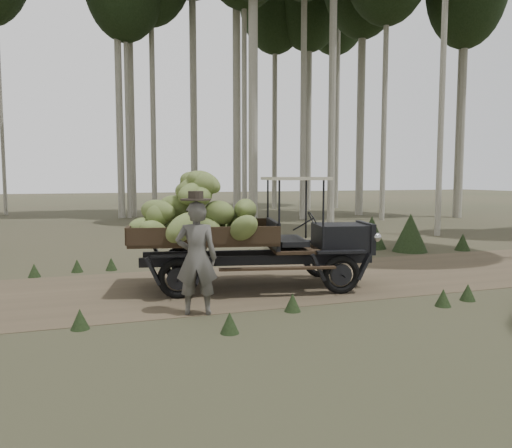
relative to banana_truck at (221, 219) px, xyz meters
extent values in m
plane|color=#473D2B|center=(-0.70, 0.26, -1.37)|extent=(120.00, 120.00, 0.00)
cube|color=brown|center=(-0.70, 0.26, -1.36)|extent=(70.00, 4.00, 0.01)
cube|color=black|center=(2.34, -0.41, -0.41)|extent=(1.13, 1.09, 0.53)
cube|color=black|center=(2.86, -0.52, -0.41)|extent=(0.29, 0.96, 0.60)
cube|color=black|center=(1.02, -0.13, -0.31)|extent=(0.35, 1.34, 0.53)
cube|color=#38281C|center=(-0.30, 0.14, -0.41)|extent=(3.00, 2.26, 0.08)
cube|color=#38281C|center=(-0.12, 0.99, -0.23)|extent=(2.65, 0.61, 0.31)
cube|color=#38281C|center=(-0.48, -0.70, -0.23)|extent=(2.65, 0.61, 0.31)
cube|color=#38281C|center=(-1.62, 0.42, -0.23)|extent=(0.42, 1.71, 0.31)
cube|color=beige|center=(1.43, -0.22, 0.77)|extent=(1.42, 1.83, 0.06)
cube|color=black|center=(0.77, 0.29, -0.77)|extent=(4.36, 1.01, 0.17)
cube|color=black|center=(0.61, -0.42, -0.77)|extent=(4.36, 1.01, 0.17)
torus|color=black|center=(2.31, 0.38, -1.00)|extent=(0.74, 0.28, 0.73)
torus|color=black|center=(1.99, -1.13, -1.00)|extent=(0.74, 0.28, 0.73)
torus|color=black|center=(-0.61, 1.00, -1.00)|extent=(0.74, 0.28, 0.73)
torus|color=black|center=(-0.93, -0.51, -1.00)|extent=(0.74, 0.28, 0.73)
sphere|color=beige|center=(3.02, -0.11, -0.36)|extent=(0.17, 0.17, 0.17)
sphere|color=beige|center=(2.84, -0.96, -0.36)|extent=(0.17, 0.17, 0.17)
ellipsoid|color=olive|center=(-1.31, -0.26, -0.18)|extent=(0.83, 0.79, 0.61)
ellipsoid|color=olive|center=(-0.78, 0.75, 0.19)|extent=(0.80, 0.70, 0.52)
ellipsoid|color=olive|center=(-0.57, -0.10, 0.50)|extent=(0.85, 0.87, 0.54)
ellipsoid|color=olive|center=(-0.46, 0.24, 0.71)|extent=(0.73, 0.55, 0.47)
ellipsoid|color=olive|center=(0.02, 0.22, -0.21)|extent=(0.89, 0.89, 0.65)
ellipsoid|color=olive|center=(-0.82, 0.41, 0.21)|extent=(0.82, 0.79, 0.58)
ellipsoid|color=olive|center=(-0.39, 0.42, 0.47)|extent=(0.74, 0.81, 0.57)
ellipsoid|color=olive|center=(-0.50, 0.34, 0.65)|extent=(0.56, 0.87, 0.66)
ellipsoid|color=olive|center=(0.37, -0.09, -0.10)|extent=(0.60, 0.89, 0.52)
ellipsoid|color=olive|center=(0.42, -0.25, 0.18)|extent=(0.61, 0.85, 0.50)
ellipsoid|color=olive|center=(-0.38, -0.05, 0.47)|extent=(0.64, 0.93, 0.51)
ellipsoid|color=olive|center=(-0.42, 0.13, 0.73)|extent=(0.67, 0.76, 0.48)
ellipsoid|color=olive|center=(-0.32, -0.17, -0.19)|extent=(0.73, 0.87, 0.53)
ellipsoid|color=olive|center=(-1.17, 0.16, 0.16)|extent=(0.84, 0.88, 0.49)
ellipsoid|color=olive|center=(-0.44, 0.18, 0.43)|extent=(0.45, 0.80, 0.51)
ellipsoid|color=olive|center=(-0.38, 0.02, 0.65)|extent=(0.81, 0.81, 0.48)
ellipsoid|color=olive|center=(-0.17, 0.36, -0.14)|extent=(0.65, 0.76, 0.46)
ellipsoid|color=olive|center=(-1.15, 0.13, 0.11)|extent=(0.78, 0.84, 0.63)
ellipsoid|color=olive|center=(-0.52, 0.27, 0.51)|extent=(0.73, 0.89, 0.54)
ellipsoid|color=olive|center=(-0.29, 0.02, 0.71)|extent=(0.76, 0.87, 0.61)
ellipsoid|color=olive|center=(-0.75, 0.46, -0.19)|extent=(0.87, 0.88, 0.58)
ellipsoid|color=olive|center=(0.39, -0.40, 0.19)|extent=(0.67, 0.85, 0.41)
ellipsoid|color=olive|center=(-0.54, 0.05, 0.50)|extent=(0.83, 0.95, 0.53)
ellipsoid|color=olive|center=(-0.47, 0.13, 0.65)|extent=(0.90, 0.67, 0.58)
ellipsoid|color=olive|center=(-1.40, 0.21, -0.17)|extent=(0.92, 0.88, 0.51)
ellipsoid|color=olive|center=(-0.08, -0.16, 0.13)|extent=(0.79, 0.79, 0.51)
ellipsoid|color=olive|center=(-0.87, -0.67, -0.08)|extent=(0.94, 0.77, 0.73)
ellipsoid|color=olive|center=(0.17, -0.89, -0.10)|extent=(0.68, 0.88, 0.67)
imported|color=#55524D|center=(-0.82, -1.61, -0.47)|extent=(0.75, 0.59, 1.80)
cylinder|color=#2E2720|center=(-0.82, -1.61, 0.45)|extent=(0.59, 0.59, 0.02)
cylinder|color=#2E2720|center=(-0.82, -1.61, 0.51)|extent=(0.30, 0.30, 0.14)
cylinder|color=#B2AD9E|center=(8.03, 14.09, 7.71)|extent=(0.30, 0.30, 18.17)
cylinder|color=#B2AD9E|center=(5.00, 14.34, 7.13)|extent=(0.25, 0.25, 17.01)
cylinder|color=#B2AD9E|center=(11.58, 12.32, 6.55)|extent=(0.27, 0.27, 15.84)
cylinder|color=#B2AD9E|center=(-0.68, 17.81, 8.02)|extent=(0.36, 0.36, 18.78)
cylinder|color=#B2AD9E|center=(12.25, 15.69, 6.79)|extent=(0.44, 0.44, 16.31)
cylinder|color=#B2AD9E|center=(8.47, 11.85, 8.09)|extent=(0.34, 0.34, 18.92)
cylinder|color=#B2AD9E|center=(4.62, 11.85, 6.78)|extent=(0.40, 0.40, 16.30)
cylinder|color=#B2AD9E|center=(16.36, 12.69, 8.77)|extent=(0.22, 0.22, 20.28)
cylinder|color=#B2AD9E|center=(16.36, 12.41, 5.98)|extent=(0.34, 0.34, 14.69)
cylinder|color=#B2AD9E|center=(0.04, 18.73, 7.91)|extent=(0.28, 0.28, 18.55)
cylinder|color=#B2AD9E|center=(-0.28, 17.80, 6.19)|extent=(0.23, 0.23, 15.12)
cylinder|color=#B2AD9E|center=(4.98, 15.58, 9.36)|extent=(0.40, 0.40, 21.45)
cylinder|color=#B2AD9E|center=(11.36, 20.71, 7.12)|extent=(0.40, 0.40, 16.97)
cylinder|color=#B2AD9E|center=(14.79, 23.74, 7.73)|extent=(0.34, 0.34, 18.19)
cylinder|color=#B2AD9E|center=(9.53, 22.05, 7.13)|extent=(0.33, 0.33, 16.99)
cylinder|color=#B2AD9E|center=(14.15, 22.14, 9.60)|extent=(0.38, 0.38, 21.94)
cylinder|color=#B2AD9E|center=(1.11, 18.35, 7.09)|extent=(0.29, 0.29, 16.92)
cylinder|color=#B2AD9E|center=(3.36, 18.50, 8.51)|extent=(0.38, 0.38, 19.75)
cone|color=#233319|center=(2.10, 7.69, -0.93)|extent=(0.80, 0.80, 0.88)
cone|color=#233319|center=(2.91, 7.47, -1.12)|extent=(0.44, 0.44, 0.49)
cone|color=#233319|center=(5.73, 3.85, -0.88)|extent=(0.88, 0.88, 0.98)
cone|color=#233319|center=(7.18, 3.79, -0.94)|extent=(0.77, 0.77, 0.86)
cone|color=#233319|center=(3.78, 8.93, -1.05)|extent=(0.57, 0.57, 0.63)
cone|color=#233319|center=(6.45, 2.94, -0.81)|extent=(1.00, 1.00, 1.11)
cone|color=#233319|center=(8.06, 2.61, -1.12)|extent=(0.45, 0.45, 0.50)
cone|color=#233319|center=(5.28, 3.42, -1.16)|extent=(0.38, 0.38, 0.42)
cone|color=#233319|center=(-1.93, 2.70, -1.22)|extent=(0.27, 0.27, 0.30)
cone|color=#233319|center=(1.57, 3.02, -1.22)|extent=(0.27, 0.27, 0.30)
cone|color=#233319|center=(3.87, -2.29, -1.22)|extent=(0.27, 0.27, 0.30)
cone|color=#233319|center=(3.19, -2.47, -1.22)|extent=(0.27, 0.27, 0.30)
cone|color=#233319|center=(0.14, 3.14, -1.22)|extent=(0.27, 0.27, 0.30)
cone|color=#233319|center=(1.10, 2.51, -1.22)|extent=(0.27, 0.27, 0.30)
cone|color=#233319|center=(-0.55, 3.22, -1.22)|extent=(0.27, 0.27, 0.30)
cone|color=#233319|center=(-3.55, 2.40, -1.22)|extent=(0.27, 0.27, 0.30)
cone|color=#233319|center=(4.22, 3.24, -1.22)|extent=(0.27, 0.27, 0.30)
cone|color=#233319|center=(-2.68, 2.71, -1.22)|extent=(0.27, 0.27, 0.30)
cone|color=#233319|center=(4.30, 2.75, -1.22)|extent=(0.27, 0.27, 0.30)
cone|color=#233319|center=(0.67, -1.95, -1.22)|extent=(0.27, 0.27, 0.30)
cone|color=#233319|center=(-0.60, -2.71, -1.22)|extent=(0.27, 0.27, 0.30)
cone|color=#233319|center=(-2.57, -1.84, -1.22)|extent=(0.27, 0.27, 0.30)
camera|label=1|loc=(-2.43, -9.23, 0.81)|focal=35.00mm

